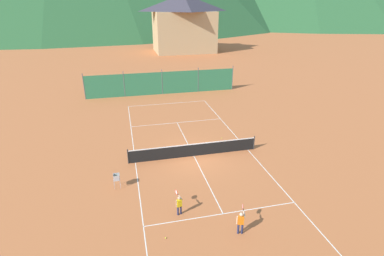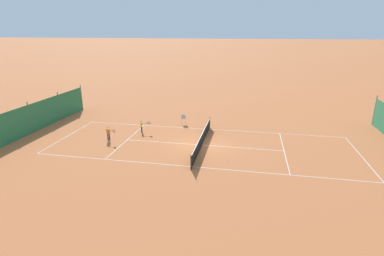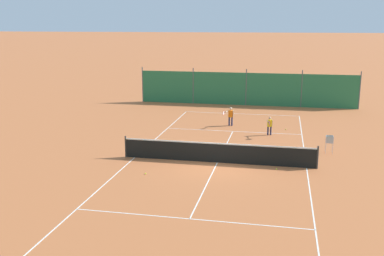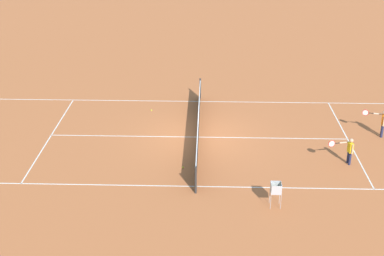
# 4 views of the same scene
# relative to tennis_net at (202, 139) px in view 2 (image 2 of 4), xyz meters

# --- Properties ---
(ground_plane) EXTENTS (600.00, 600.00, 0.00)m
(ground_plane) POSITION_rel_tennis_net_xyz_m (0.00, 0.00, -0.50)
(ground_plane) COLOR #BC6638
(court_line_markings) EXTENTS (8.25, 23.85, 0.01)m
(court_line_markings) POSITION_rel_tennis_net_xyz_m (0.00, 0.00, -0.50)
(court_line_markings) COLOR white
(court_line_markings) RESTS_ON ground
(tennis_net) EXTENTS (9.18, 0.08, 1.06)m
(tennis_net) POSITION_rel_tennis_net_xyz_m (0.00, 0.00, 0.00)
(tennis_net) COLOR #2D2D2D
(tennis_net) RESTS_ON ground
(windscreen_fence_near) EXTENTS (17.28, 0.08, 2.90)m
(windscreen_fence_near) POSITION_rel_tennis_net_xyz_m (-0.00, -15.50, 0.81)
(windscreen_fence_near) COLOR #2D754C
(windscreen_fence_near) RESTS_ON ground
(player_near_baseline) EXTENTS (0.61, 0.95, 1.20)m
(player_near_baseline) POSITION_rel_tennis_net_xyz_m (0.34, -7.87, 0.20)
(player_near_baseline) COLOR #23284C
(player_near_baseline) RESTS_ON ground
(player_near_service) EXTENTS (0.36, 0.97, 1.09)m
(player_near_service) POSITION_rel_tennis_net_xyz_m (-2.21, -5.86, 0.14)
(player_near_service) COLOR #23284C
(player_near_service) RESTS_ON ground
(tennis_ball_service_box) EXTENTS (0.07, 0.07, 0.07)m
(tennis_ball_service_box) POSITION_rel_tennis_net_xyz_m (-3.16, -7.44, -0.47)
(tennis_ball_service_box) COLOR #CCE033
(tennis_ball_service_box) RESTS_ON ground
(tennis_ball_far_corner) EXTENTS (0.07, 0.07, 0.07)m
(tennis_ball_far_corner) POSITION_rel_tennis_net_xyz_m (2.83, 2.31, -0.47)
(tennis_ball_far_corner) COLOR #CCE033
(tennis_ball_far_corner) RESTS_ON ground
(tennis_ball_by_net_right) EXTENTS (0.07, 0.07, 0.07)m
(tennis_ball_by_net_right) POSITION_rel_tennis_net_xyz_m (-2.76, 0.53, -0.47)
(tennis_ball_by_net_right) COLOR #CCE033
(tennis_ball_by_net_right) RESTS_ON ground
(ball_hopper) EXTENTS (0.36, 0.36, 0.89)m
(ball_hopper) POSITION_rel_tennis_net_xyz_m (-5.30, -2.71, 0.16)
(ball_hopper) COLOR #B7B7BC
(ball_hopper) RESTS_ON ground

